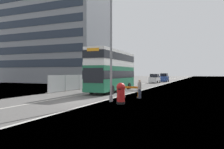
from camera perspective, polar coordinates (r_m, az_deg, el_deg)
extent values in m
cube|color=#565451|center=(19.06, -9.80, -6.93)|extent=(140.00, 280.00, 0.10)
cube|color=#B2AFA8|center=(17.99, -4.03, -7.22)|extent=(0.24, 196.00, 0.01)
cube|color=silver|center=(20.43, -15.39, -6.31)|extent=(0.16, 168.00, 0.01)
cube|color=brown|center=(41.37, -25.75, -2.92)|extent=(28.00, 36.00, 0.05)
cube|color=#1E6B47|center=(28.09, 0.15, -0.83)|extent=(2.90, 11.36, 2.82)
cube|color=white|center=(28.10, 0.15, 2.45)|extent=(2.90, 11.36, 0.40)
cube|color=white|center=(28.15, 0.15, 4.45)|extent=(2.88, 11.25, 1.56)
cube|color=black|center=(28.08, 0.15, 0.03)|extent=(2.93, 11.48, 0.90)
cube|color=black|center=(28.15, 0.15, 4.45)|extent=(2.92, 11.42, 0.86)
cube|color=black|center=(22.88, -4.89, -0.26)|extent=(2.27, 0.15, 1.55)
cube|color=orange|center=(23.00, -4.90, 6.40)|extent=(1.36, 0.11, 0.32)
cube|color=#1E6B47|center=(28.14, 0.15, -3.33)|extent=(2.93, 11.48, 0.36)
cylinder|color=black|center=(25.44, -5.26, -3.81)|extent=(0.34, 1.01, 1.00)
cylinder|color=black|center=(24.45, -0.07, -3.99)|extent=(0.34, 1.01, 1.00)
cylinder|color=black|center=(31.47, 0.06, -2.98)|extent=(0.34, 1.01, 1.00)
cylinder|color=black|center=(30.68, 4.36, -3.07)|extent=(0.34, 1.01, 1.00)
cylinder|color=gray|center=(18.42, -0.25, 6.57)|extent=(0.18, 0.18, 8.72)
cylinder|color=gray|center=(18.44, -0.25, -6.24)|extent=(0.29, 0.29, 0.50)
cylinder|color=black|center=(17.17, 2.27, -7.28)|extent=(0.65, 0.65, 0.18)
cylinder|color=red|center=(17.09, 2.27, -5.12)|extent=(0.60, 0.60, 1.12)
sphere|color=red|center=(17.05, 2.27, -3.25)|extent=(0.67, 0.67, 0.67)
cube|color=black|center=(16.77, 1.89, -3.79)|extent=(0.22, 0.03, 0.07)
cube|color=orange|center=(21.32, 4.92, -3.29)|extent=(1.52, 0.10, 0.20)
cube|color=white|center=(21.35, 4.92, -4.15)|extent=(1.52, 0.10, 0.20)
cube|color=orange|center=(21.59, 3.19, -4.58)|extent=(0.07, 0.07, 1.00)
cube|color=black|center=(21.64, 3.19, -5.80)|extent=(0.15, 0.44, 0.08)
cube|color=orange|center=(21.15, 6.68, -4.69)|extent=(0.07, 0.07, 1.00)
cube|color=black|center=(21.20, 6.67, -5.93)|extent=(0.15, 0.44, 0.08)
cube|color=#A8AAAD|center=(27.86, -13.97, -2.27)|extent=(0.04, 3.26, 2.05)
cube|color=#A8AAAD|center=(30.64, -10.12, -2.01)|extent=(0.04, 3.26, 2.05)
cube|color=#A8AAAD|center=(33.53, -6.92, -1.79)|extent=(0.04, 3.26, 2.05)
cube|color=#A8AAAD|center=(36.51, -4.24, -1.60)|extent=(0.04, 3.26, 2.05)
cube|color=#A8AAAD|center=(39.55, -1.97, -1.43)|extent=(0.04, 3.26, 2.05)
cube|color=#A8AAAD|center=(42.65, -0.02, -1.29)|extent=(0.04, 3.26, 2.05)
cylinder|color=#939699|center=(26.53, -16.19, -2.41)|extent=(0.06, 0.06, 2.15)
cube|color=gray|center=(26.60, -16.18, -4.59)|extent=(0.44, 0.20, 0.12)
cylinder|color=#939699|center=(29.24, -11.95, -2.13)|extent=(0.06, 0.06, 2.15)
cube|color=gray|center=(29.30, -11.95, -4.11)|extent=(0.44, 0.20, 0.12)
cylinder|color=#939699|center=(32.07, -8.45, -1.89)|extent=(0.06, 0.06, 2.15)
cube|color=gray|center=(32.13, -8.45, -3.70)|extent=(0.44, 0.20, 0.12)
cylinder|color=#939699|center=(35.01, -5.52, -1.69)|extent=(0.06, 0.06, 2.15)
cube|color=gray|center=(35.06, -5.52, -3.35)|extent=(0.44, 0.20, 0.12)
cylinder|color=#939699|center=(38.02, -3.06, -1.51)|extent=(0.06, 0.06, 2.15)
cube|color=gray|center=(38.07, -3.06, -3.04)|extent=(0.44, 0.20, 0.12)
cylinder|color=#939699|center=(41.10, -0.96, -1.36)|extent=(0.06, 0.06, 2.15)
cube|color=gray|center=(41.14, -0.96, -2.77)|extent=(0.44, 0.20, 0.12)
cylinder|color=#939699|center=(44.22, 0.85, -1.23)|extent=(0.06, 0.06, 2.15)
cube|color=gray|center=(44.26, 0.85, -2.54)|extent=(0.44, 0.20, 0.12)
cube|color=slate|center=(44.13, 3.31, -1.63)|extent=(1.86, 4.40, 1.18)
cube|color=black|center=(44.11, 3.31, -0.36)|extent=(1.71, 2.42, 0.76)
cylinder|color=black|center=(45.14, 5.01, -2.18)|extent=(0.20, 0.60, 0.60)
cylinder|color=black|center=(45.75, 2.80, -2.14)|extent=(0.20, 0.60, 0.60)
cylinder|color=black|center=(42.56, 3.86, -2.34)|extent=(0.20, 0.60, 0.60)
cylinder|color=black|center=(43.21, 1.54, -2.30)|extent=(0.20, 0.60, 0.60)
cube|color=silver|center=(52.48, 10.87, -1.32)|extent=(1.81, 4.40, 1.13)
cube|color=black|center=(52.46, 10.88, -0.27)|extent=(1.67, 2.42, 0.78)
cylinder|color=black|center=(53.65, 12.13, -1.76)|extent=(0.20, 0.60, 0.60)
cylinder|color=black|center=(54.02, 10.24, -1.74)|extent=(0.20, 0.60, 0.60)
cylinder|color=black|center=(50.98, 11.54, -1.88)|extent=(0.20, 0.60, 0.60)
cylinder|color=black|center=(51.37, 9.56, -1.86)|extent=(0.20, 0.60, 0.60)
cube|color=navy|center=(59.19, 13.23, -1.06)|extent=(1.75, 4.46, 1.26)
cube|color=black|center=(59.17, 13.23, -0.07)|extent=(1.61, 2.46, 0.78)
cylinder|color=black|center=(60.42, 14.27, -1.51)|extent=(0.20, 0.60, 0.60)
cylinder|color=black|center=(60.72, 12.64, -1.50)|extent=(0.20, 0.60, 0.60)
cylinder|color=black|center=(57.69, 13.85, -1.61)|extent=(0.20, 0.60, 0.60)
cylinder|color=black|center=(58.00, 12.14, -1.59)|extent=(0.20, 0.60, 0.60)
cylinder|color=#4C3D2D|center=(51.14, -6.61, -0.01)|extent=(0.29, 0.29, 3.91)
cylinder|color=#4C3D2D|center=(50.97, -5.85, 1.03)|extent=(1.42, 0.47, 1.01)
cylinder|color=#4C3D2D|center=(51.66, -6.03, 2.07)|extent=(0.54, 1.48, 1.19)
cylinder|color=#4C3D2D|center=(52.05, -6.96, 2.40)|extent=(1.55, 1.36, 1.53)
cylinder|color=#4C3D2D|center=(50.94, -7.34, 1.87)|extent=(1.00, 1.13, 1.09)
cylinder|color=#4C3D2D|center=(50.62, -6.84, 2.46)|extent=(0.34, 1.25, 1.08)
cylinder|color=#4C3D2D|center=(62.64, 2.62, -0.21)|extent=(0.32, 0.32, 3.26)
cylinder|color=#4C3D2D|center=(62.19, 3.35, 0.99)|extent=(1.92, 0.44, 1.60)
cylinder|color=#4C3D2D|center=(63.03, 2.87, 1.10)|extent=(0.39, 1.05, 1.37)
cylinder|color=#4C3D2D|center=(63.37, 2.34, 1.00)|extent=(1.22, 1.29, 1.25)
cylinder|color=#4C3D2D|center=(62.99, 2.19, 1.08)|extent=(1.23, 0.46, 1.17)
cylinder|color=#4C3D2D|center=(62.28, 1.91, 1.20)|extent=(1.31, 1.37, 1.68)
cylinder|color=#4C3D2D|center=(61.81, 2.64, 0.91)|extent=(0.76, 1.63, 1.11)
cylinder|color=#4C3D2D|center=(62.95, 0.25, -0.14)|extent=(0.29, 0.29, 3.40)
cylinder|color=#4C3D2D|center=(62.73, 0.86, 1.18)|extent=(1.47, 0.21, 1.29)
cylinder|color=#4C3D2D|center=(63.14, 0.76, 1.29)|extent=(1.00, 0.90, 1.32)
cylinder|color=#4C3D2D|center=(63.55, 0.33, 1.57)|extent=(0.42, 1.25, 1.52)
cylinder|color=#4C3D2D|center=(63.52, -0.10, 1.00)|extent=(1.29, 0.90, 1.45)
cylinder|color=#4C3D2D|center=(62.89, -0.32, 1.08)|extent=(1.24, 0.74, 1.44)
cylinder|color=#4C3D2D|center=(62.43, -0.10, 0.55)|extent=(0.46, 1.37, 1.23)
cylinder|color=#4C3D2D|center=(62.57, 0.36, 1.43)|extent=(0.68, 0.77, 1.34)
cylinder|color=#2D3342|center=(20.94, 7.09, -4.93)|extent=(0.29, 0.29, 0.86)
cylinder|color=#B2A89E|center=(20.88, 7.09, -2.84)|extent=(0.34, 0.34, 0.67)
sphere|color=tan|center=(20.86, 7.09, -1.62)|extent=(0.22, 0.22, 0.22)
cube|color=gray|center=(58.63, -15.38, 10.25)|extent=(27.57, 12.48, 24.70)
cube|color=#232D3D|center=(53.06, -19.60, 2.71)|extent=(25.92, 0.08, 1.73)
cube|color=#232D3D|center=(53.27, -19.61, 6.03)|extent=(25.92, 0.08, 1.73)
cube|color=#232D3D|center=(53.66, -19.62, 9.31)|extent=(25.92, 0.08, 1.73)
cube|color=#232D3D|center=(54.22, -19.63, 12.54)|extent=(25.92, 0.08, 1.73)
cube|color=#232D3D|center=(54.95, -19.64, 15.69)|extent=(25.92, 0.08, 1.73)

